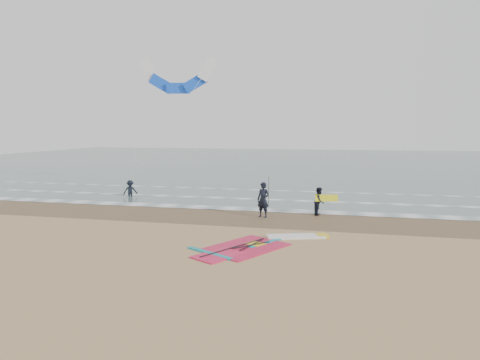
% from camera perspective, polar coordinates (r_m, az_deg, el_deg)
% --- Properties ---
extents(ground, '(120.00, 120.00, 0.00)m').
position_cam_1_polar(ground, '(18.21, -1.10, -8.78)').
color(ground, tan).
rests_on(ground, ground).
extents(sea_water, '(120.00, 80.00, 0.02)m').
position_cam_1_polar(sea_water, '(65.34, 9.14, 2.42)').
color(sea_water, '#47605E').
rests_on(sea_water, ground).
extents(wet_sand_band, '(120.00, 5.00, 0.01)m').
position_cam_1_polar(wet_sand_band, '(23.91, 2.39, -5.00)').
color(wet_sand_band, brown).
rests_on(wet_sand_band, ground).
extents(foam_waterline, '(120.00, 9.15, 0.02)m').
position_cam_1_polar(foam_waterline, '(28.21, 4.04, -3.15)').
color(foam_waterline, white).
rests_on(foam_waterline, ground).
extents(windsurf_rig, '(5.68, 5.38, 0.14)m').
position_cam_1_polar(windsurf_rig, '(18.34, 2.77, -8.56)').
color(windsurf_rig, white).
rests_on(windsurf_rig, ground).
extents(person_standing, '(0.84, 0.68, 1.98)m').
position_cam_1_polar(person_standing, '(23.80, 3.11, -2.65)').
color(person_standing, black).
rests_on(person_standing, ground).
extents(person_walking, '(0.75, 0.89, 1.60)m').
position_cam_1_polar(person_walking, '(24.84, 10.53, -2.80)').
color(person_walking, black).
rests_on(person_walking, ground).
extents(person_wading, '(1.16, 1.06, 1.56)m').
position_cam_1_polar(person_wading, '(32.03, -14.44, -0.80)').
color(person_wading, black).
rests_on(person_wading, ground).
extents(held_pole, '(0.17, 0.86, 1.82)m').
position_cam_1_polar(held_pole, '(23.68, 3.83, -1.58)').
color(held_pole, black).
rests_on(held_pole, ground).
extents(carried_kiteboard, '(1.30, 0.51, 0.39)m').
position_cam_1_polar(carried_kiteboard, '(24.69, 11.46, -2.38)').
color(carried_kiteboard, yellow).
rests_on(carried_kiteboard, ground).
extents(surf_kite, '(6.66, 4.83, 9.61)m').
position_cam_1_polar(surf_kite, '(35.30, -8.29, 13.16)').
color(surf_kite, white).
rests_on(surf_kite, ground).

